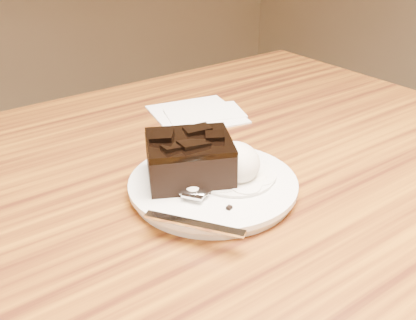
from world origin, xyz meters
TOP-DOWN VIEW (x-y plane):
  - plate at (0.08, -0.02)m, footprint 0.20×0.20m
  - brownie at (0.06, 0.00)m, footprint 0.13×0.12m
  - ice_cream_scoop at (0.10, -0.03)m, footprint 0.06×0.06m
  - melt_puddle at (0.10, -0.03)m, footprint 0.10×0.10m
  - spoon at (0.04, -0.03)m, footprint 0.11×0.15m
  - napkin at (0.20, 0.19)m, footprint 0.16×0.16m
  - crumb_a at (0.05, -0.08)m, footprint 0.01×0.01m
  - crumb_b at (0.09, -0.04)m, footprint 0.01×0.01m

SIDE VIEW (x-z plane):
  - napkin at x=0.20m, z-range 0.75..0.76m
  - plate at x=0.08m, z-range 0.75..0.77m
  - melt_puddle at x=0.10m, z-range 0.77..0.77m
  - crumb_b at x=0.09m, z-range 0.77..0.77m
  - crumb_a at x=0.05m, z-range 0.77..0.77m
  - spoon at x=0.04m, z-range 0.77..0.78m
  - ice_cream_scoop at x=0.10m, z-range 0.76..0.81m
  - brownie at x=0.06m, z-range 0.77..0.81m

